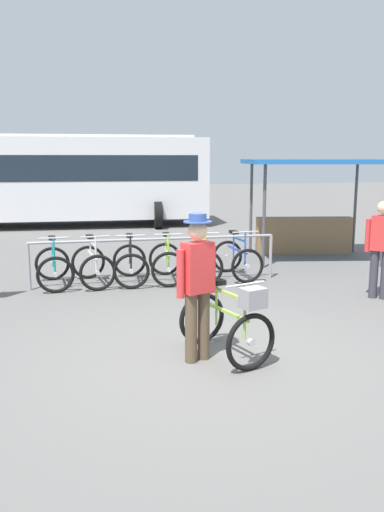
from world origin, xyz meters
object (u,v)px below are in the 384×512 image
Objects in this scene: racked_bike_teal at (54,267)px; racked_bike_black at (130,264)px; racked_bike_lime at (167,262)px; bus_distant at (60,175)px; featured_bicycle at (229,322)px; racked_bike_blue at (237,259)px; racked_bike_yellow at (202,261)px; person_with_featured_bike at (197,281)px; racked_bike_white at (93,265)px; market_stall at (310,198)px; pedestrian_with_backpack at (382,243)px.

racked_bike_black is at bearing -0.52° from racked_bike_teal.
racked_bike_lime is at bearing -0.52° from racked_bike_teal.
featured_bicycle is at bearing -80.58° from bus_distant.
racked_bike_teal is at bearing 179.48° from racked_bike_lime.
racked_bike_teal is 3.50m from racked_bike_blue.
racked_bike_yellow is at bearing -0.52° from racked_bike_lime.
bus_distant is (-1.78, 12.95, 0.79)m from person_with_featured_bike.
racked_bike_lime is 1.01× the size of racked_bike_blue.
racked_bike_black is 2.10m from racked_bike_blue.
featured_bicycle is (0.72, -4.04, 0.08)m from racked_bike_black.
racked_bike_white is at bearing -0.52° from racked_bike_teal.
racked_bike_lime is 4.25m from market_stall.
bus_distant is (-1.43, 8.93, 1.37)m from racked_bike_black.
racked_bike_white is 0.71× the size of pedestrian_with_backpack.
racked_bike_yellow is 1.00× the size of racked_bike_blue.
racked_bike_blue is at bearing 132.90° from pedestrian_with_backpack.
featured_bicycle is 6.93m from market_stall.
racked_bike_white is 5.12m from pedestrian_with_backpack.
bus_distant reaches higher than racked_bike_lime.
racked_bike_white is 1.01× the size of racked_bike_yellow.
racked_bike_yellow is at bearing -0.52° from racked_bike_white.
racked_bike_teal is 4.43m from person_with_featured_bike.
racked_bike_teal is 1.01× the size of racked_bike_yellow.
racked_bike_yellow is 9.48m from bus_distant.
racked_bike_lime is at bearing 179.48° from racked_bike_yellow.
racked_bike_teal is at bearing 117.61° from featured_bicycle.
racked_bike_yellow and racked_bike_blue have the same top height.
racked_bike_lime is at bearing 90.28° from featured_bicycle.
racked_bike_white is (0.70, -0.01, -0.00)m from racked_bike_teal.
racked_bike_yellow is (0.70, -0.01, -0.00)m from racked_bike_lime.
bus_distant is 9.30m from market_stall.
pedestrian_with_backpack reaches higher than racked_bike_yellow.
racked_bike_teal is at bearing 113.41° from person_with_featured_bike.
market_stall reaches higher than racked_bike_teal.
featured_bicycle is 0.77× the size of pedestrian_with_backpack.
person_with_featured_bike is (1.74, -4.03, 0.58)m from racked_bike_teal.
person_with_featured_bike reaches higher than racked_bike_yellow.
market_stall is at bearing 57.21° from featured_bicycle.
market_stall is (4.44, 1.73, 1.03)m from racked_bike_black.
racked_bike_white is at bearing 104.54° from person_with_featured_bike.
racked_bike_lime is 0.67× the size of person_with_featured_bike.
market_stall is at bearing 24.94° from racked_bike_lime.
racked_bike_lime is at bearing -0.52° from racked_bike_white.
pedestrian_with_backpack is at bearing -97.18° from market_stall.
racked_bike_blue is at bearing -0.52° from racked_bike_black.
racked_bike_yellow is at bearing 179.48° from racked_bike_blue.
racked_bike_yellow is 4.18m from person_with_featured_bike.
racked_bike_black and racked_bike_blue have the same top height.
racked_bike_blue is (3.50, -0.03, 0.00)m from racked_bike_teal.
racked_bike_black is (0.70, -0.01, 0.00)m from racked_bike_white.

